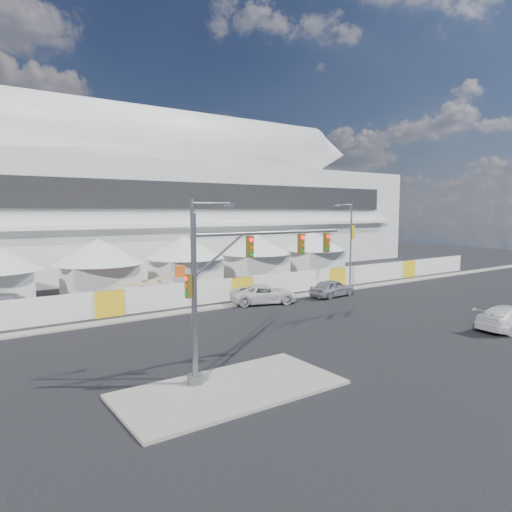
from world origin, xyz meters
TOP-DOWN VIEW (x-y plane):
  - ground at (0.00, 0.00)m, footprint 160.00×160.00m
  - median_island at (-6.00, -3.00)m, footprint 10.00×5.00m
  - far_curb at (20.00, 12.50)m, footprint 80.00×1.20m
  - stadium at (8.71, 41.50)m, footprint 80.00×24.80m
  - tent_row at (0.50, 24.00)m, footprint 53.40×8.40m
  - hoarding_fence at (6.00, 14.50)m, footprint 70.00×0.25m
  - scaffold_tower at (46.00, 36.00)m, footprint 4.40×4.40m
  - sedan_silver at (13.54, 10.57)m, footprint 2.43×4.98m
  - pickup_curb at (6.51, 11.69)m, footprint 4.57×6.44m
  - pickup_near at (14.98, -5.01)m, footprint 2.92×5.92m
  - lot_car_c at (-12.06, 19.35)m, footprint 4.10×6.13m
  - traffic_mast at (-5.22, -1.70)m, footprint 9.18×0.75m
  - streetlight_median at (-6.45, -0.80)m, footprint 2.32×0.23m
  - streetlight_curb at (17.72, 12.50)m, footprint 2.60×0.58m
  - boom_lift at (-3.12, 17.24)m, footprint 6.89×2.78m

SIDE VIEW (x-z plane):
  - ground at x=0.00m, z-range 0.00..0.00m
  - far_curb at x=20.00m, z-range 0.00..0.12m
  - median_island at x=-6.00m, z-range 0.00..0.15m
  - pickup_curb at x=6.51m, z-range 0.00..1.63m
  - sedan_silver at x=13.54m, z-range 0.00..1.64m
  - lot_car_c at x=-12.06m, z-range 0.00..1.65m
  - pickup_near at x=14.98m, z-range 0.00..1.66m
  - boom_lift at x=-3.12m, z-range -0.78..2.59m
  - hoarding_fence at x=6.00m, z-range 0.00..2.00m
  - tent_row at x=0.50m, z-range 0.45..5.85m
  - traffic_mast at x=-5.22m, z-range 0.51..8.26m
  - streetlight_median at x=-6.45m, z-range 0.77..9.16m
  - streetlight_curb at x=17.72m, z-range 0.71..9.48m
  - scaffold_tower at x=46.00m, z-range 0.00..12.00m
  - stadium at x=8.71m, z-range -1.54..20.44m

